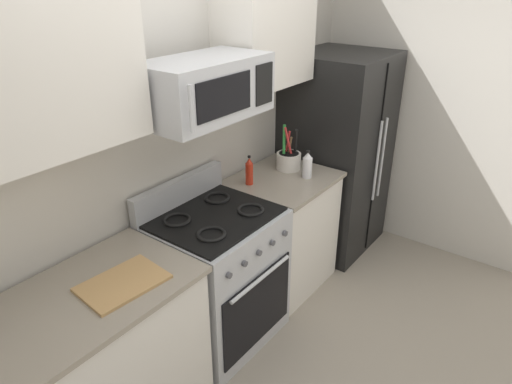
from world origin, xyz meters
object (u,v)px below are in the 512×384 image
at_px(cutting_board, 123,283).
at_px(bottle_vinegar, 307,165).
at_px(range_oven, 217,276).
at_px(refrigerator, 336,154).
at_px(utensil_crock, 289,159).
at_px(microwave, 205,88).
at_px(bottle_hot_sauce, 249,171).

height_order(cutting_board, bottle_vinegar, bottle_vinegar).
xyz_separation_m(range_oven, refrigerator, (1.55, -0.02, 0.38)).
height_order(utensil_crock, cutting_board, utensil_crock).
xyz_separation_m(refrigerator, cutting_board, (-2.31, -0.07, 0.07)).
bearing_deg(bottle_vinegar, microwave, 169.33).
bearing_deg(bottle_hot_sauce, range_oven, -165.87).
xyz_separation_m(range_oven, cutting_board, (-0.76, -0.08, 0.45)).
distance_m(microwave, cutting_board, 1.10).
xyz_separation_m(refrigerator, bottle_vinegar, (-0.68, -0.12, 0.16)).
relative_size(utensil_crock, bottle_vinegar, 1.64).
relative_size(range_oven, bottle_hot_sauce, 5.10).
bearing_deg(microwave, cutting_board, -171.64).
distance_m(range_oven, refrigerator, 1.59).
xyz_separation_m(cutting_board, bottle_vinegar, (1.63, -0.05, 0.09)).
height_order(range_oven, refrigerator, refrigerator).
xyz_separation_m(microwave, bottle_hot_sauce, (0.52, 0.10, -0.70)).
xyz_separation_m(utensil_crock, bottle_hot_sauce, (-0.40, 0.07, 0.02)).
bearing_deg(range_oven, cutting_board, -173.77).
xyz_separation_m(microwave, cutting_board, (-0.76, -0.11, -0.79)).
height_order(range_oven, bottle_hot_sauce, bottle_hot_sauce).
relative_size(cutting_board, bottle_vinegar, 1.90).
relative_size(microwave, cutting_board, 1.91).
height_order(refrigerator, utensil_crock, refrigerator).
distance_m(range_oven, bottle_hot_sauce, 0.76).
bearing_deg(bottle_hot_sauce, microwave, -168.87).
height_order(refrigerator, cutting_board, refrigerator).
distance_m(range_oven, microwave, 1.23).
bearing_deg(bottle_vinegar, range_oven, 171.18).
distance_m(refrigerator, utensil_crock, 0.64).
xyz_separation_m(range_oven, bottle_vinegar, (0.87, -0.13, 0.53)).
relative_size(microwave, utensil_crock, 2.21).
bearing_deg(bottle_hot_sauce, cutting_board, -170.51).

